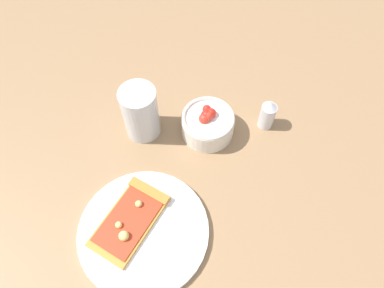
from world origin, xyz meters
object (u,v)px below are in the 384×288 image
(plate, at_px, (144,231))
(pepper_shaker, at_px, (268,115))
(salad_bowl, at_px, (208,124))
(soda_glass, at_px, (141,113))
(pizza_slice_main, at_px, (132,217))

(plate, distance_m, pepper_shaker, 0.37)
(salad_bowl, distance_m, soda_glass, 0.15)
(pizza_slice_main, height_order, pepper_shaker, pepper_shaker)
(salad_bowl, bearing_deg, soda_glass, -66.88)
(plate, distance_m, salad_bowl, 0.27)
(salad_bowl, relative_size, pepper_shaker, 1.53)
(plate, bearing_deg, pizza_slice_main, -111.08)
(soda_glass, height_order, pepper_shaker, soda_glass)
(plate, height_order, pizza_slice_main, pizza_slice_main)
(soda_glass, xyz_separation_m, pepper_shaker, (-0.13, 0.25, -0.02))
(salad_bowl, bearing_deg, pepper_shaker, 124.11)
(pizza_slice_main, relative_size, soda_glass, 1.30)
(pizza_slice_main, relative_size, salad_bowl, 1.42)
(salad_bowl, height_order, soda_glass, soda_glass)
(pizza_slice_main, relative_size, pepper_shaker, 2.18)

